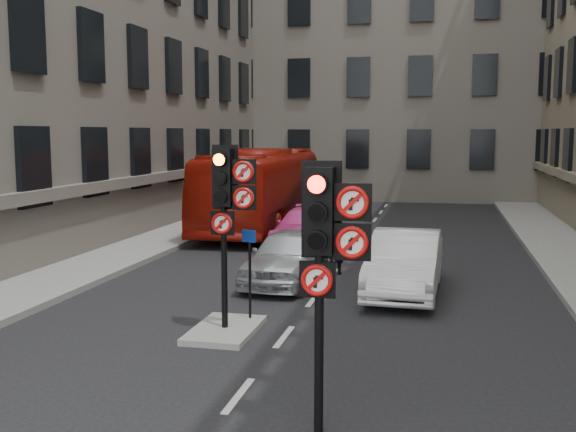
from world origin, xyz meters
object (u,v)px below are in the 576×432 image
at_px(car_silver, 289,256).
at_px(car_white, 405,263).
at_px(motorcycle, 369,270).
at_px(motorcyclist, 333,241).
at_px(bus_red, 262,188).
at_px(info_sign, 250,261).
at_px(signal_far, 228,197).
at_px(car_pink, 304,227).
at_px(signal_near, 326,240).

distance_m(car_silver, car_white, 3.06).
distance_m(motorcycle, motorcyclist, 1.97).
height_order(car_silver, bus_red, bus_red).
bearing_deg(motorcyclist, car_silver, 45.76).
bearing_deg(info_sign, car_silver, 106.95).
bearing_deg(car_silver, motorcyclist, 59.61).
bearing_deg(info_sign, motorcycle, 77.02).
height_order(bus_red, motorcycle, bus_red).
xyz_separation_m(bus_red, motorcycle, (5.50, -10.06, -1.16)).
height_order(signal_far, motorcycle, signal_far).
bearing_deg(car_pink, bus_red, 123.98).
bearing_deg(motorcycle, bus_red, 109.92).
bearing_deg(bus_red, info_sign, -77.71).
height_order(signal_near, bus_red, signal_near).
bearing_deg(car_white, motorcyclist, 140.46).
bearing_deg(info_sign, bus_red, 120.27).
bearing_deg(info_sign, motorcyclist, 96.47).
height_order(car_white, info_sign, info_sign).
xyz_separation_m(signal_near, car_pink, (-3.23, 14.57, -1.95)).
relative_size(car_white, motorcycle, 2.91).
height_order(car_white, bus_red, bus_red).
relative_size(signal_far, car_silver, 0.85).
distance_m(signal_near, car_silver, 9.15).
bearing_deg(signal_far, signal_near, -56.98).
height_order(motorcycle, info_sign, info_sign).
bearing_deg(motorcyclist, signal_near, 89.51).
bearing_deg(motorcyclist, motorcycle, 118.52).
height_order(signal_near, car_white, signal_near).
bearing_deg(car_pink, signal_near, -76.77).
xyz_separation_m(car_pink, motorcyclist, (1.75, -4.61, 0.30)).
xyz_separation_m(car_silver, car_white, (3.02, -0.49, 0.05)).
bearing_deg(signal_far, car_silver, 87.90).
distance_m(car_pink, motorcyclist, 4.94).
bearing_deg(motorcycle, motorcyclist, 118.74).
distance_m(bus_red, motorcyclist, 9.60).
bearing_deg(info_sign, signal_far, -89.80).
xyz_separation_m(car_silver, bus_red, (-3.38, 9.88, 0.92)).
bearing_deg(signal_far, bus_red, 102.48).
bearing_deg(motorcycle, car_white, -27.56).
height_order(car_silver, car_pink, car_silver).
relative_size(motorcyclist, info_sign, 1.01).
bearing_deg(bus_red, car_white, -60.01).
height_order(car_pink, info_sign, info_sign).
distance_m(signal_near, car_white, 8.36).
bearing_deg(signal_near, car_silver, 105.74).
xyz_separation_m(car_pink, motorcycle, (2.92, -6.13, -0.16)).
distance_m(car_silver, car_pink, 6.00).
bearing_deg(info_sign, signal_near, -46.99).
distance_m(car_pink, motorcycle, 6.80).
bearing_deg(car_silver, signal_far, -87.20).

